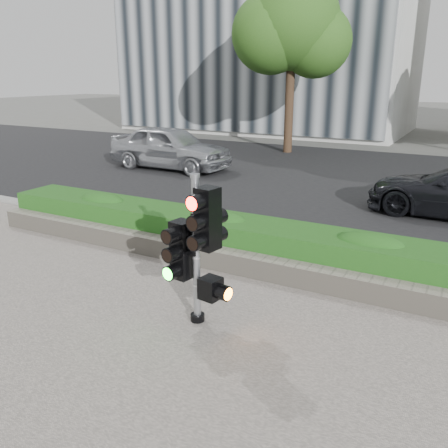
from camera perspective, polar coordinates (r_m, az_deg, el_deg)
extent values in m
plane|color=#51514C|center=(6.30, -2.36, -12.85)|extent=(120.00, 120.00, 0.00)
cube|color=black|center=(15.25, 17.32, 4.70)|extent=(60.00, 13.00, 0.02)
cube|color=gray|center=(8.86, 8.14, -3.31)|extent=(60.00, 0.25, 0.12)
cube|color=gray|center=(7.73, 4.88, -5.26)|extent=(12.00, 0.32, 0.34)
cube|color=#388D2B|center=(8.23, 6.75, -2.61)|extent=(12.00, 1.00, 0.68)
cylinder|color=black|center=(20.53, 7.86, 14.09)|extent=(0.36, 0.36, 4.03)
sphere|color=#1C4A15|center=(20.60, 8.25, 22.91)|extent=(3.74, 3.74, 3.74)
sphere|color=#1C4A15|center=(20.59, 10.94, 20.78)|extent=(2.88, 2.88, 2.88)
sphere|color=#1C4A15|center=(20.43, 5.70, 21.83)|extent=(3.17, 3.17, 3.17)
sphere|color=#1C4A15|center=(21.37, 9.11, 25.01)|extent=(2.59, 2.59, 2.59)
cylinder|color=black|center=(6.48, -3.20, -11.13)|extent=(0.19, 0.19, 0.10)
cylinder|color=gray|center=(6.09, -3.35, -3.43)|extent=(0.10, 0.10, 1.95)
cylinder|color=gray|center=(5.81, -3.52, 5.83)|extent=(0.12, 0.12, 0.05)
cube|color=#FF1107|center=(5.77, -1.99, 0.65)|extent=(0.29, 0.29, 0.78)
cube|color=#14E51E|center=(6.21, -5.04, -3.09)|extent=(0.29, 0.29, 0.78)
cube|color=black|center=(6.14, -1.84, -0.63)|extent=(0.29, 0.29, 0.53)
cube|color=orange|center=(6.16, -1.62, -7.73)|extent=(0.29, 0.29, 0.29)
imported|color=#B4B6BC|center=(16.83, -6.51, 9.17)|extent=(4.47, 1.90, 1.51)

